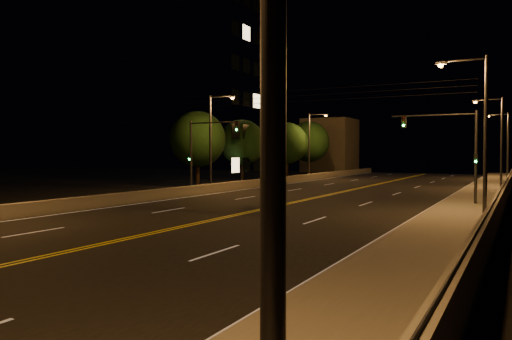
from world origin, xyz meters
The scene contains 21 objects.
road centered at (0.00, 20.00, 0.01)m, with size 18.00×120.00×0.02m, color black.
sidewalk centered at (10.80, 20.00, 0.15)m, with size 3.60×120.00×0.30m, color gray.
curb centered at (8.93, 20.00, 0.07)m, with size 0.14×120.00×0.15m, color gray.
parapet_wall centered at (12.45, 20.00, 0.80)m, with size 0.30×120.00×1.00m, color gray.
jersey_barrier centered at (-9.31, 20.00, 0.38)m, with size 0.45×120.00×0.76m, color gray.
distant_building_left centered at (-16.00, 78.69, 4.57)m, with size 8.00×8.00×9.14m, color slate.
parapet_rail centered at (12.45, 20.00, 1.33)m, with size 0.06×0.06×120.00m, color black.
lane_markings centered at (0.00, 19.93, 0.02)m, with size 17.32×116.00×0.00m.
streetlight_1 centered at (11.50, 24.24, 4.81)m, with size 2.55×0.28×8.24m.
streetlight_2 centered at (11.50, 45.75, 4.81)m, with size 2.55×0.28×8.24m.
streetlight_3 centered at (11.50, 65.44, 4.81)m, with size 2.55×0.28×8.24m.
streetlight_5 centered at (-9.90, 32.49, 4.81)m, with size 2.55×0.28×8.24m.
streetlight_6 centered at (-9.90, 54.88, 4.81)m, with size 2.55×0.28×8.24m.
traffic_signal_right centered at (9.97, 29.06, 3.73)m, with size 5.11×0.31×5.87m.
traffic_signal_left centered at (-8.77, 29.06, 3.73)m, with size 5.11×0.31×5.87m.
overhead_wires centered at (0.00, 29.50, 7.40)m, with size 22.00×0.03×0.83m.
building_tower centered at (-25.67, 48.56, 14.77)m, with size 24.00×15.00×30.68m.
tree_0 centered at (-14.69, 37.03, 4.68)m, with size 5.48×5.48×7.43m.
tree_1 centered at (-15.12, 46.55, 4.51)m, with size 5.28×5.28×7.16m.
tree_2 centered at (-13.19, 54.75, 4.54)m, with size 5.32×5.32×7.21m.
tree_3 centered at (-13.00, 61.74, 4.88)m, with size 5.72×5.72×7.75m.
Camera 1 is at (13.46, -3.39, 3.35)m, focal length 35.00 mm.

